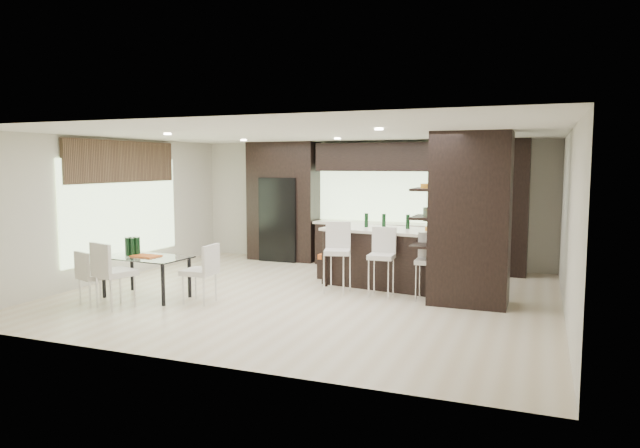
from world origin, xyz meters
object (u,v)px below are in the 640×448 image
at_px(stool_right, 428,274).
at_px(floor_vase, 453,260).
at_px(stool_mid, 381,269).
at_px(chair_end, 199,276).
at_px(dining_table, 147,277).
at_px(bench, 351,267).
at_px(chair_far, 95,280).
at_px(chair_near, 115,277).
at_px(stool_left, 337,265).
at_px(kitchen_island, 394,258).

bearing_deg(stool_right, floor_vase, 42.63).
distance_m(stool_mid, floor_vase, 1.18).
bearing_deg(chair_end, stool_mid, -61.85).
bearing_deg(stool_mid, dining_table, -159.89).
height_order(stool_right, bench, stool_right).
bearing_deg(bench, chair_far, -129.32).
distance_m(chair_near, chair_end, 1.26).
bearing_deg(chair_near, chair_far, -168.06).
xyz_separation_m(bench, floor_vase, (2.02, -0.82, 0.40)).
bearing_deg(stool_mid, chair_end, -152.32).
xyz_separation_m(stool_right, chair_far, (-4.81, -2.19, -0.04)).
distance_m(stool_mid, chair_far, 4.59).
distance_m(stool_left, bench, 1.21).
bearing_deg(stool_left, chair_far, -161.99).
xyz_separation_m(kitchen_island, stool_right, (0.77, -0.84, -0.09)).
relative_size(stool_right, floor_vase, 0.69).
bearing_deg(stool_left, kitchen_island, 32.43).
relative_size(bench, chair_far, 1.56).
relative_size(stool_right, dining_table, 0.62).
xyz_separation_m(stool_right, dining_table, (-4.37, -1.50, -0.10)).
height_order(stool_mid, floor_vase, floor_vase).
bearing_deg(dining_table, chair_far, -117.95).
bearing_deg(chair_end, stool_right, -67.76).
bearing_deg(dining_table, stool_right, 23.56).
bearing_deg(bench, stool_left, -79.62).
height_order(stool_right, dining_table, stool_right).
bearing_deg(dining_table, bench, 49.21).
bearing_deg(stool_right, chair_near, -154.31).
xyz_separation_m(chair_near, chair_far, (-0.44, 0.04, -0.08)).
bearing_deg(dining_table, chair_end, 4.67).
bearing_deg(stool_mid, chair_near, -150.64).
xyz_separation_m(chair_far, chair_end, (1.47, 0.69, 0.04)).
xyz_separation_m(bench, dining_table, (-2.69, -2.65, 0.10)).
relative_size(stool_left, stool_right, 1.12).
height_order(kitchen_island, chair_far, kitchen_island).
height_order(kitchen_island, floor_vase, floor_vase).
height_order(kitchen_island, dining_table, kitchen_island).
height_order(kitchen_island, bench, kitchen_island).
height_order(stool_right, chair_end, stool_right).
distance_m(kitchen_island, stool_mid, 0.85).
distance_m(floor_vase, chair_near, 5.37).
relative_size(floor_vase, chair_far, 1.61).
xyz_separation_m(chair_near, chair_end, (1.03, 0.73, -0.04)).
height_order(stool_left, stool_mid, stool_left).
relative_size(bench, floor_vase, 0.97).
bearing_deg(stool_mid, floor_vase, 14.72).
height_order(stool_left, dining_table, stool_left).
relative_size(stool_mid, bench, 0.75).
bearing_deg(stool_mid, stool_right, -1.48).
distance_m(stool_mid, chair_end, 2.97).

